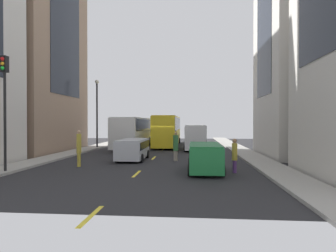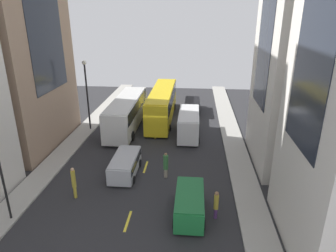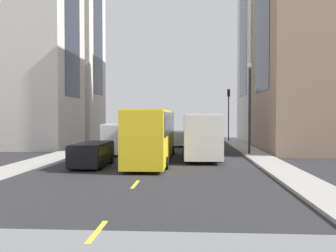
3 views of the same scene
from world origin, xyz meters
name	(u,v)px [view 1 (image 1 of 3)]	position (x,y,z in m)	size (l,w,h in m)	color
ground_plane	(163,150)	(0.00, 0.00, 0.00)	(41.80, 41.80, 0.00)	#28282B
sidewalk_west	(90,148)	(-7.88, 0.00, 0.07)	(2.03, 44.00, 0.15)	#9E9B93
sidewalk_east	(239,150)	(7.88, 0.00, 0.07)	(2.03, 44.00, 0.15)	#9E9B93
lane_stripe_0	(91,216)	(0.00, -21.00, 0.01)	(0.16, 2.00, 0.01)	yellow
lane_stripe_1	(137,174)	(0.00, -14.00, 0.01)	(0.16, 2.00, 0.01)	yellow
lane_stripe_2	(154,158)	(0.00, -7.00, 0.01)	(0.16, 2.00, 0.01)	yellow
lane_stripe_3	(163,150)	(0.00, 0.00, 0.01)	(0.16, 2.00, 0.01)	yellow
lane_stripe_4	(168,144)	(0.00, 7.00, 0.01)	(0.16, 2.00, 0.01)	yellow
lane_stripe_5	(172,141)	(0.00, 14.00, 0.01)	(0.16, 2.00, 0.01)	yellow
lane_stripe_6	(175,138)	(0.00, 21.00, 0.01)	(0.16, 2.00, 0.01)	yellow
building_west_1	(18,28)	(-13.96, -2.94, 12.09)	(9.81, 11.15, 24.17)	#937760
building_east_1	(313,21)	(13.07, -4.85, 11.28)	(8.02, 8.27, 22.55)	beige
city_bus_white	(134,130)	(-3.45, 1.84, 2.01)	(2.80, 11.24, 3.35)	silver
streetcar_yellow	(168,128)	(0.09, 5.14, 2.12)	(2.70, 12.60, 3.59)	yellow
delivery_van_white	(195,135)	(3.39, 0.08, 1.52)	(2.25, 6.02, 2.58)	white
car_green_0	(205,155)	(3.78, -13.04, 0.94)	(1.94, 4.20, 1.60)	#1E7238
car_black_1	(196,137)	(3.64, 8.13, 0.89)	(2.04, 4.69, 1.51)	black
car_silver_2	(133,148)	(-1.42, -8.28, 0.92)	(2.02, 4.34, 1.56)	#B7BABF
pedestrian_walking_far	(79,147)	(-4.18, -11.80, 1.26)	(0.30, 0.30, 2.34)	gold
pedestrian_waiting_curb	(176,146)	(1.84, -8.49, 1.10)	(0.39, 0.39, 2.11)	gray
pedestrian_crossing_mid	(235,154)	(5.43, -13.19, 1.05)	(0.30, 0.30, 1.93)	#593372
traffic_light_near_corner	(5,92)	(-7.27, -14.54, 4.53)	(0.32, 0.44, 6.35)	black
streetlamp_near	(97,106)	(-7.37, 0.88, 4.65)	(0.44, 0.44, 7.38)	black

